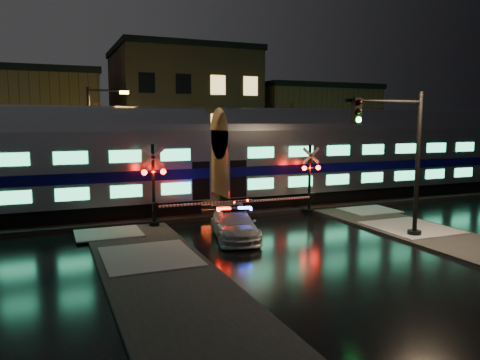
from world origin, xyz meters
The scene contains 13 objects.
ground centered at (0.00, 0.00, 0.00)m, with size 120.00×120.00×0.00m, color black.
ballast centered at (0.00, 5.00, 0.12)m, with size 90.00×4.20×0.24m, color black.
sidewalk_left centered at (-6.50, -6.00, 0.06)m, with size 4.00×20.00×0.12m, color #2D2D2D.
sidewalk_right centered at (6.50, -6.00, 0.06)m, with size 4.00×20.00×0.12m, color #2D2D2D.
building_left centered at (-13.00, 22.00, 4.50)m, with size 14.00×10.00×9.00m, color brown.
building_mid centered at (2.00, 22.50, 5.75)m, with size 12.00×11.00×11.50m, color brown.
building_right centered at (15.00, 22.00, 4.25)m, with size 12.00×10.00×8.50m, color brown.
train centered at (-1.19, 5.00, 3.38)m, with size 51.00×3.12×5.92m.
police_car centered at (-2.22, -1.24, 0.66)m, with size 2.74×4.81×1.47m.
crossing_signal_right centered at (3.54, 2.30, 1.67)m, with size 5.69×0.65×4.03m.
crossing_signal_left centered at (-4.78, 2.31, 1.75)m, with size 5.98×0.66×4.23m.
traffic_light centered at (4.53, -4.27, 3.55)m, with size 4.31×0.74×6.67m.
streetlight centered at (-7.30, 9.00, 4.27)m, with size 2.47×0.26×7.40m.
Camera 1 is at (-10.01, -20.70, 5.36)m, focal length 35.00 mm.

